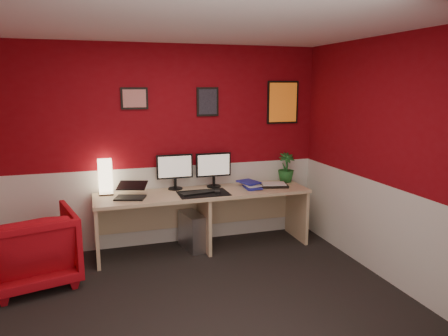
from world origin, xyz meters
TOP-DOWN VIEW (x-y plane):
  - ground at (0.00, 0.00)m, footprint 4.00×3.50m
  - ceiling at (0.00, 0.00)m, footprint 4.00×3.50m
  - wall_back at (0.00, 1.75)m, footprint 4.00×0.01m
  - wall_front at (0.00, -1.75)m, footprint 4.00×0.01m
  - wall_right at (2.00, 0.00)m, footprint 0.01×3.50m
  - wainscot_back at (0.00, 1.75)m, footprint 4.00×0.01m
  - wainscot_right at (2.00, 0.00)m, footprint 0.01×3.50m
  - desk at (0.40, 1.41)m, footprint 2.60×0.65m
  - shoji_lamp at (-0.74, 1.62)m, footprint 0.16×0.16m
  - laptop at (-0.48, 1.35)m, footprint 0.39×0.33m
  - monitor_left at (0.10, 1.63)m, footprint 0.45×0.06m
  - monitor_right at (0.59, 1.61)m, footprint 0.45×0.06m
  - desk_mat at (0.38, 1.31)m, footprint 0.60×0.38m
  - keyboard at (0.31, 1.32)m, footprint 0.44×0.22m
  - mouse at (0.54, 1.27)m, footprint 0.08×0.11m
  - book_bottom at (0.93, 1.38)m, footprint 0.22×0.28m
  - book_middle at (0.93, 1.41)m, footprint 0.20×0.27m
  - book_top at (0.91, 1.43)m, footprint 0.28×0.33m
  - zen_tray at (1.32, 1.40)m, footprint 0.40×0.32m
  - potted_plant at (1.59, 1.60)m, footprint 0.23×0.23m
  - pc_tower at (0.26, 1.44)m, footprint 0.29×0.48m
  - armchair at (-1.50, 1.01)m, footprint 1.00×1.01m
  - art_left at (-0.35, 1.74)m, footprint 0.32×0.02m
  - art_center at (0.55, 1.74)m, footprint 0.28×0.02m
  - art_right at (1.58, 1.74)m, footprint 0.44×0.02m

SIDE VIEW (x-z plane):
  - ground at x=0.00m, z-range -0.01..0.01m
  - pc_tower at x=0.26m, z-range 0.00..0.45m
  - desk at x=0.40m, z-range 0.00..0.73m
  - armchair at x=-1.50m, z-range 0.00..0.77m
  - wainscot_back at x=0.00m, z-range 0.00..1.00m
  - wainscot_right at x=2.00m, z-range 0.00..1.00m
  - desk_mat at x=0.38m, z-range 0.73..0.74m
  - book_bottom at x=0.93m, z-range 0.73..0.76m
  - keyboard at x=0.31m, z-range 0.74..0.75m
  - zen_tray at x=1.32m, z-range 0.73..0.76m
  - mouse at x=0.54m, z-range 0.74..0.77m
  - book_middle at x=0.93m, z-range 0.76..0.78m
  - book_top at x=0.91m, z-range 0.78..0.81m
  - laptop at x=-0.48m, z-range 0.73..0.95m
  - potted_plant at x=1.59m, z-range 0.73..1.12m
  - shoji_lamp at x=-0.74m, z-range 0.73..1.13m
  - monitor_left at x=0.10m, z-range 0.73..1.31m
  - monitor_right at x=0.59m, z-range 0.73..1.31m
  - wall_back at x=0.00m, z-range 0.00..2.50m
  - wall_front at x=0.00m, z-range 0.00..2.50m
  - wall_right at x=2.00m, z-range 0.00..2.50m
  - art_right at x=1.58m, z-range 1.50..2.06m
  - art_center at x=0.55m, z-range 1.62..1.98m
  - art_left at x=-0.35m, z-range 1.72..1.98m
  - ceiling at x=0.00m, z-range 2.50..2.50m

